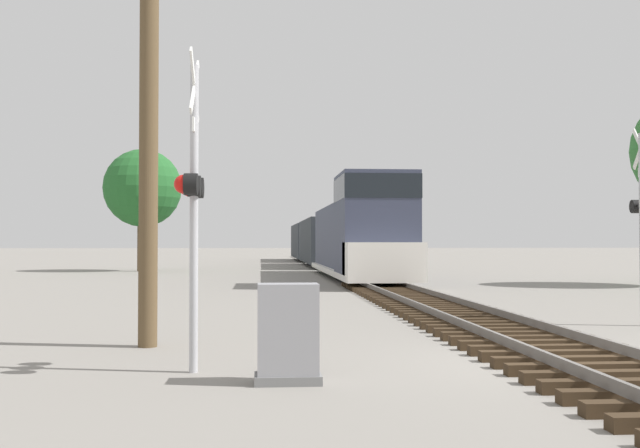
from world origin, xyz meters
The scene contains 7 objects.
ground_plane centered at (0.00, 0.00, 0.00)m, with size 400.00×400.00×0.00m, color gray.
rail_track_bed centered at (0.00, 0.00, 0.14)m, with size 2.60×160.00×0.31m.
freight_train centered at (0.00, 39.76, 1.88)m, with size 2.99×50.72×4.55m.
crossing_signal_near centered at (-5.58, -0.28, 2.51)m, with size 0.35×1.00×4.47m.
relay_cabinet centered at (-4.27, -1.19, 0.63)m, with size 0.86×0.51×1.28m.
utility_pole centered at (-6.56, 2.33, 4.70)m, with size 1.80×0.33×9.20m.
tree_mid_background centered at (-11.81, 35.73, 5.07)m, with size 4.77×4.77×7.50m.
Camera 1 is at (-4.63, -10.84, 1.82)m, focal length 42.00 mm.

